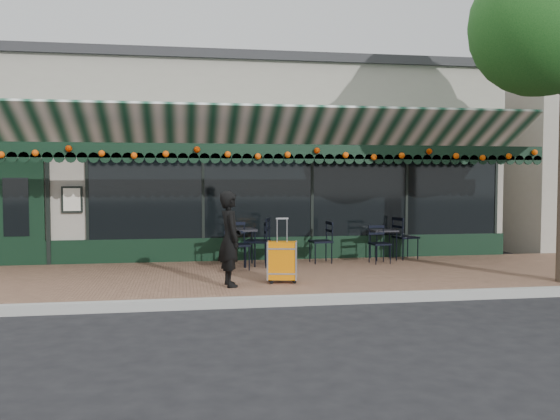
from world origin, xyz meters
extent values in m
plane|color=black|center=(0.00, 0.00, 0.00)|extent=(80.00, 80.00, 0.00)
cube|color=brown|center=(0.00, 2.00, 0.07)|extent=(18.00, 4.00, 0.15)
cube|color=#9E9E99|center=(0.00, -0.08, 0.07)|extent=(18.00, 0.16, 0.15)
cube|color=gray|center=(0.00, 8.00, 2.25)|extent=(12.00, 8.00, 4.50)
cube|color=black|center=(1.20, 3.98, 1.65)|extent=(9.20, 0.04, 2.00)
cube|color=black|center=(-4.80, 3.98, 1.25)|extent=(1.10, 0.07, 2.20)
cube|color=silver|center=(-3.70, 3.94, 1.50)|extent=(0.42, 0.04, 0.55)
cube|color=black|center=(0.00, 2.52, 2.46)|extent=(12.00, 0.03, 0.28)
cylinder|color=#DB4506|center=(0.00, 2.46, 2.44)|extent=(11.60, 0.12, 0.12)
imported|color=black|center=(-0.67, 0.89, 0.94)|extent=(0.46, 0.62, 1.57)
cube|color=orange|center=(0.23, 1.05, 0.54)|extent=(0.53, 0.36, 0.64)
cube|color=black|center=(0.23, 1.05, 0.18)|extent=(0.53, 0.36, 0.06)
cube|color=silver|center=(0.23, 1.05, 1.06)|extent=(0.22, 0.08, 0.40)
cube|color=black|center=(2.93, 3.60, 0.79)|extent=(0.53, 0.53, 0.04)
cylinder|color=black|center=(2.71, 3.38, 0.46)|extent=(0.03, 0.03, 0.62)
cylinder|color=black|center=(3.15, 3.38, 0.46)|extent=(0.03, 0.03, 0.62)
cylinder|color=black|center=(2.71, 3.83, 0.46)|extent=(0.03, 0.03, 0.62)
cylinder|color=black|center=(3.15, 3.83, 0.46)|extent=(0.03, 0.03, 0.62)
cube|color=black|center=(-0.26, 3.18, 0.89)|extent=(0.62, 0.62, 0.04)
cylinder|color=black|center=(-0.52, 2.93, 0.51)|extent=(0.03, 0.03, 0.72)
cylinder|color=black|center=(-0.01, 2.93, 0.51)|extent=(0.03, 0.03, 0.72)
cylinder|color=black|center=(-0.52, 3.44, 0.51)|extent=(0.03, 0.03, 0.72)
cylinder|color=black|center=(-0.01, 3.44, 0.51)|extent=(0.03, 0.03, 0.72)
camera|label=1|loc=(-1.44, -8.85, 1.92)|focal=38.00mm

